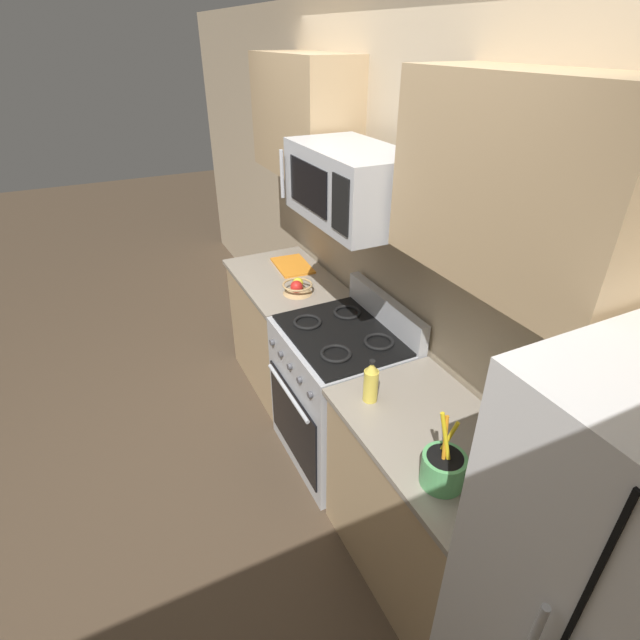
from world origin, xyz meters
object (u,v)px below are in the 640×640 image
object	(u,v)px
refrigerator	(623,640)
microwave	(351,184)
fruit_basket	(297,287)
bottle_oil	(371,382)
cutting_board	(292,266)
range_oven	(340,395)
utensil_crock	(443,468)

from	to	relation	value
refrigerator	microwave	distance (m)	1.99
refrigerator	fruit_basket	distance (m)	2.37
microwave	bottle_oil	bearing A→B (deg)	-17.65
cutting_board	bottle_oil	distance (m)	1.59
refrigerator	range_oven	bearing A→B (deg)	179.44
cutting_board	utensil_crock	bearing A→B (deg)	-7.35
utensil_crock	cutting_board	world-z (taller)	utensil_crock
refrigerator	fruit_basket	bearing A→B (deg)	-179.88
range_oven	bottle_oil	world-z (taller)	bottle_oil
range_oven	fruit_basket	bearing A→B (deg)	-177.83
refrigerator	cutting_board	distance (m)	2.78
fruit_basket	cutting_board	bearing A→B (deg)	161.40
microwave	fruit_basket	distance (m)	1.01
refrigerator	cutting_board	world-z (taller)	refrigerator
utensil_crock	cutting_board	distance (m)	2.12
refrigerator	fruit_basket	size ratio (longest dim) A/B	8.70
utensil_crock	fruit_basket	xyz separation A→B (m)	(-1.69, 0.13, -0.03)
fruit_basket	bottle_oil	world-z (taller)	bottle_oil
fruit_basket	bottle_oil	distance (m)	1.16
range_oven	utensil_crock	distance (m)	1.22
range_oven	utensil_crock	bearing A→B (deg)	-8.04
cutting_board	range_oven	bearing A→B (deg)	-6.60
refrigerator	bottle_oil	world-z (taller)	refrigerator
fruit_basket	refrigerator	bearing A→B (deg)	0.12
refrigerator	microwave	xyz separation A→B (m)	(-1.78, 0.04, 0.90)
fruit_basket	microwave	bearing A→B (deg)	4.85
range_oven	utensil_crock	xyz separation A→B (m)	(1.10, -0.16, 0.51)
range_oven	microwave	world-z (taller)	microwave
refrigerator	utensil_crock	xyz separation A→B (m)	(-0.68, -0.14, 0.11)
fruit_basket	bottle_oil	xyz separation A→B (m)	(1.15, -0.13, 0.06)
microwave	utensil_crock	bearing A→B (deg)	-9.45
fruit_basket	cutting_board	size ratio (longest dim) A/B	0.55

